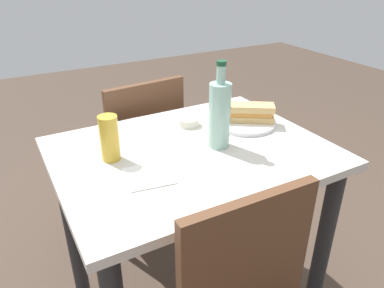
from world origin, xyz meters
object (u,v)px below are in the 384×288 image
at_px(chair_far, 139,150).
at_px(baguette_sandwich_near, 245,112).
at_px(water_bottle, 220,114).
at_px(beer_glass, 109,138).
at_px(plate_near, 244,122).
at_px(olive_bowl, 188,122).
at_px(dining_table, 192,185).
at_px(knife_near, 241,114).

distance_m(chair_far, baguette_sandwich_near, 0.63).
relative_size(water_bottle, beer_glass, 1.98).
bearing_deg(baguette_sandwich_near, plate_near, -165.96).
distance_m(baguette_sandwich_near, olive_bowl, 0.22).
relative_size(dining_table, olive_bowl, 11.18).
relative_size(baguette_sandwich_near, beer_glass, 1.47).
xyz_separation_m(dining_table, plate_near, (0.29, 0.09, 0.16)).
distance_m(beer_glass, olive_bowl, 0.37).
bearing_deg(plate_near, chair_far, 120.71).
height_order(baguette_sandwich_near, knife_near, baguette_sandwich_near).
bearing_deg(knife_near, water_bottle, -142.85).
height_order(plate_near, beer_glass, beer_glass).
relative_size(dining_table, baguette_sandwich_near, 4.12).
distance_m(plate_near, baguette_sandwich_near, 0.04).
height_order(chair_far, water_bottle, water_bottle).
bearing_deg(chair_far, plate_near, -59.29).
bearing_deg(baguette_sandwich_near, chair_far, 120.71).
height_order(dining_table, knife_near, knife_near).
height_order(baguette_sandwich_near, water_bottle, water_bottle).
xyz_separation_m(dining_table, olive_bowl, (0.09, 0.18, 0.16)).
height_order(knife_near, water_bottle, water_bottle).
relative_size(chair_far, plate_near, 3.55).
bearing_deg(water_bottle, plate_near, 29.38).
bearing_deg(beer_glass, water_bottle, -14.09).
relative_size(chair_far, beer_glass, 5.74).
distance_m(chair_far, plate_near, 0.61).
xyz_separation_m(dining_table, knife_near, (0.31, 0.14, 0.17)).
distance_m(chair_far, water_bottle, 0.70).
xyz_separation_m(chair_far, knife_near, (0.30, -0.41, 0.28)).
distance_m(plate_near, water_bottle, 0.25).
bearing_deg(beer_glass, chair_far, 60.73).
distance_m(dining_table, olive_bowl, 0.26).
xyz_separation_m(dining_table, beer_glass, (-0.26, 0.07, 0.22)).
height_order(dining_table, plate_near, plate_near).
bearing_deg(baguette_sandwich_near, knife_near, 67.56).
bearing_deg(dining_table, plate_near, 16.75).
xyz_separation_m(chair_far, olive_bowl, (0.08, -0.37, 0.28)).
distance_m(dining_table, plate_near, 0.34).
bearing_deg(chair_far, beer_glass, -119.27).
height_order(plate_near, olive_bowl, olive_bowl).
bearing_deg(baguette_sandwich_near, olive_bowl, 153.96).
bearing_deg(beer_glass, baguette_sandwich_near, 1.83).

